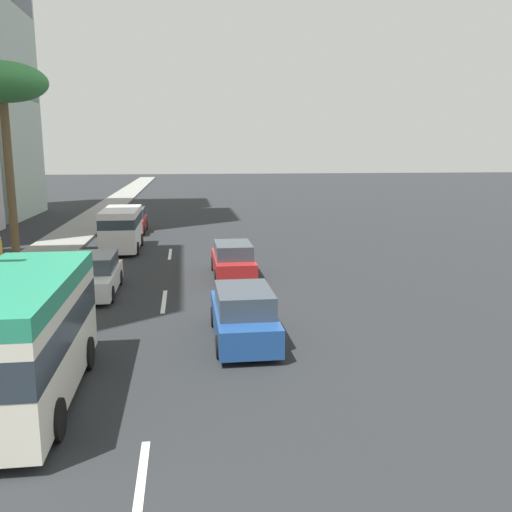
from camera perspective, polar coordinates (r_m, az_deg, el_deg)
ground_plane at (r=36.75m, az=-8.73°, el=2.06°), size 198.00×198.00×0.00m
sidewalk_right at (r=37.49m, az=-18.91°, el=1.89°), size 162.00×3.10×0.15m
lane_stripe_near at (r=10.09m, az=-12.04°, el=-22.94°), size 3.20×0.16×0.01m
lane_stripe_mid at (r=20.96m, az=-9.58°, el=-4.68°), size 3.20×0.16×0.01m
lane_stripe_far at (r=30.39m, az=-8.96°, el=0.21°), size 3.20×0.16×0.01m
car_lead at (r=39.11m, az=-12.80°, el=3.61°), size 4.71×1.88×1.66m
minibus_second at (r=13.27m, az=-23.44°, el=-7.55°), size 6.24×2.42×2.89m
van_third at (r=31.80m, az=-13.86°, el=2.98°), size 5.05×2.08×2.38m
car_fourth at (r=24.55m, az=-2.43°, el=-0.47°), size 4.44×1.79×1.56m
car_fifth at (r=16.36m, az=-1.31°, el=-6.21°), size 4.46×1.80×1.63m
car_sixth at (r=22.57m, az=-16.69°, el=-1.95°), size 4.48×1.96×1.54m
pedestrian_mid_block at (r=26.75m, az=-25.20°, el=0.27°), size 0.35×0.27×1.75m
palm_tree at (r=27.78m, az=-24.99°, el=15.80°), size 3.97×3.97×9.33m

